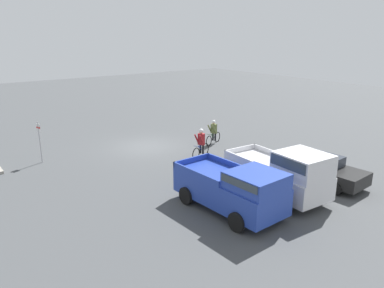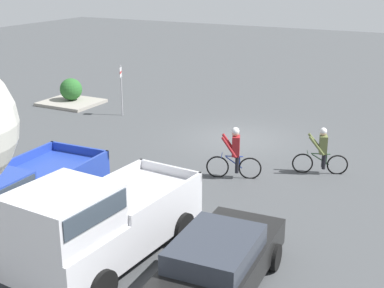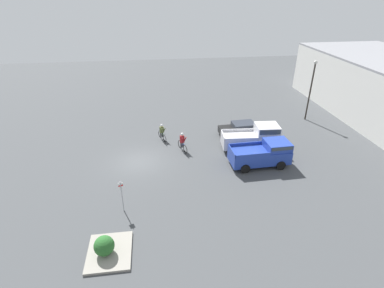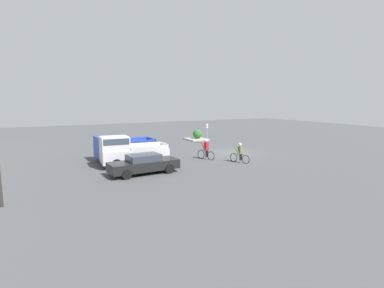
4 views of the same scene
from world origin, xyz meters
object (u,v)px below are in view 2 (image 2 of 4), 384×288
Objects in this scene: sedan_0 at (215,267)px; pickup_truck_0 at (98,222)px; cyclist_1 at (322,151)px; cyclist_0 at (235,153)px; fire_lane_sign at (121,85)px; pickup_truck_1 at (15,199)px; shrub at (71,89)px.

pickup_truck_0 reaches higher than sedan_0.
cyclist_0 is at bearing 35.41° from cyclist_1.
cyclist_0 is at bearing -70.12° from sedan_0.
fire_lane_sign reaches higher than pickup_truck_0.
pickup_truck_1 is 2.78× the size of cyclist_0.
cyclist_0 is 2.96m from cyclist_1.
cyclist_0 is (-3.32, -6.31, -0.20)m from pickup_truck_1.
sedan_0 is at bearing 139.23° from shrub.
fire_lane_sign is at bearing -31.43° from cyclist_0.
pickup_truck_1 is at bearing 124.33° from shrub.
cyclist_1 is at bearing -125.51° from pickup_truck_1.
pickup_truck_1 is at bearing 62.28° from cyclist_0.
pickup_truck_1 is at bearing 0.26° from sedan_0.
fire_lane_sign is 3.78m from shrub.
pickup_truck_0 is 2.89× the size of cyclist_0.
fire_lane_sign reaches higher than shrub.
pickup_truck_1 is (2.76, -0.21, -0.10)m from pickup_truck_0.
sedan_0 is at bearing 89.02° from cyclist_1.
pickup_truck_1 is at bearing 54.49° from cyclist_1.
pickup_truck_0 is 8.76m from cyclist_1.
pickup_truck_0 is at bearing 4.84° from sedan_0.
cyclist_1 is (-2.97, -8.24, -0.37)m from pickup_truck_0.
cyclist_0 is 0.75× the size of fire_lane_sign.
fire_lane_sign is (10.14, -3.01, 0.62)m from cyclist_1.
pickup_truck_0 reaches higher than pickup_truck_1.
fire_lane_sign is (7.73, -4.72, 0.55)m from cyclist_0.
sedan_0 is at bearing 109.88° from cyclist_0.
fire_lane_sign is (4.41, -11.03, 0.35)m from pickup_truck_1.
shrub is (11.36, -5.48, -0.16)m from cyclist_0.
cyclist_0 is 1.58× the size of shrub.
cyclist_1 is (-5.73, -8.02, -0.27)m from pickup_truck_1.
sedan_0 is 14.89m from fire_lane_sign.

